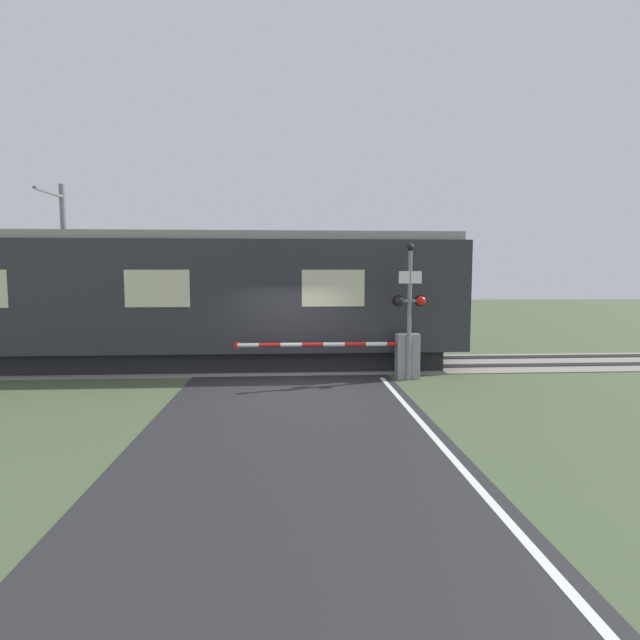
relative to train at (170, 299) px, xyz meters
name	(u,v)px	position (x,y,z in m)	size (l,w,h in m)	color
ground_plane	(292,388)	(3.60, -3.02, -2.05)	(80.00, 80.00, 0.00)	#475638
road_strip	(297,599)	(3.61, -11.02, -2.04)	(5.36, 20.00, 0.02)	#262628
track_bed	(291,365)	(3.60, 0.00, -2.02)	(36.00, 3.20, 0.13)	gray
train	(170,299)	(0.00, 0.00, 0.00)	(17.35, 2.80, 4.00)	black
crossing_barrier	(395,354)	(6.40, -1.98, -1.39)	(4.95, 0.44, 1.21)	gray
signal_post	(410,303)	(6.70, -2.26, 0.00)	(0.89, 0.26, 3.59)	gray
catenary_pole	(65,268)	(-3.81, 1.85, 0.95)	(0.20, 1.90, 5.71)	slate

